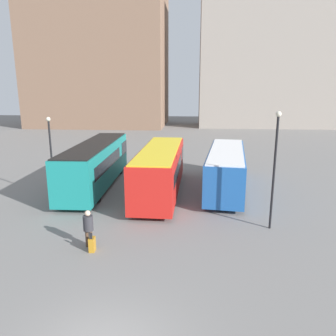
% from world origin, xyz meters
% --- Properties ---
extents(building_block_left, '(25.31, 17.14, 40.16)m').
position_xyz_m(building_block_left, '(-16.01, 58.13, 20.08)').
color(building_block_left, '#7F604C').
rests_on(building_block_left, ground_plane).
extents(building_block_right, '(30.61, 10.46, 26.50)m').
position_xyz_m(building_block_right, '(18.66, 58.13, 13.25)').
color(building_block_right, gray).
rests_on(building_block_right, ground_plane).
extents(bus_0, '(2.76, 11.80, 3.25)m').
position_xyz_m(bus_0, '(-4.80, 16.02, 1.77)').
color(bus_0, '#19847F').
rests_on(bus_0, ground_plane).
extents(bus_1, '(2.81, 10.80, 3.18)m').
position_xyz_m(bus_1, '(0.17, 14.67, 1.73)').
color(bus_1, red).
rests_on(bus_1, ground_plane).
extents(bus_2, '(3.65, 10.50, 2.92)m').
position_xyz_m(bus_2, '(4.81, 15.92, 1.59)').
color(bus_2, '#1E56A3').
rests_on(bus_2, ground_plane).
extents(traveler, '(0.48, 0.48, 1.78)m').
position_xyz_m(traveler, '(-2.32, 6.29, 1.06)').
color(traveler, '#4C3828').
rests_on(traveler, ground_plane).
extents(suitcase, '(0.27, 0.41, 0.96)m').
position_xyz_m(suitcase, '(-2.04, 5.85, 0.34)').
color(suitcase, '#B27A1E').
rests_on(suitcase, ground_plane).
extents(lamp_post_0, '(0.28, 0.28, 6.10)m').
position_xyz_m(lamp_post_0, '(6.52, 9.05, 3.56)').
color(lamp_post_0, black).
rests_on(lamp_post_0, ground_plane).
extents(lamp_post_1, '(0.28, 0.28, 5.41)m').
position_xyz_m(lamp_post_1, '(-6.84, 12.96, 3.20)').
color(lamp_post_1, black).
rests_on(lamp_post_1, ground_plane).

